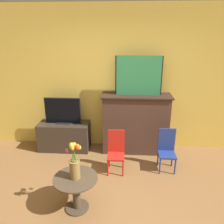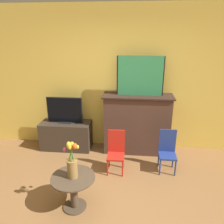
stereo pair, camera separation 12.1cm
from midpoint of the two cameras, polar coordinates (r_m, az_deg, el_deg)
The scene contains 9 objects.
wall_back at distance 4.20m, azimuth 0.76°, elevation 8.32°, with size 8.00×0.06×2.70m.
fireplace_mantel at distance 4.18m, azimuth 5.30°, elevation -2.83°, with size 1.28×0.46×1.13m.
painting at distance 3.94m, azimuth 6.09°, elevation 9.39°, with size 0.83×0.03×0.69m.
tv_stand at distance 4.46m, azimuth -13.02°, elevation -6.11°, with size 0.98×0.44×0.55m.
tv_monitor at distance 4.27m, azimuth -13.53°, elevation 0.22°, with size 0.69×0.12×0.51m.
chair_red at distance 3.65m, azimuth 0.10°, elevation -9.86°, with size 0.28×0.28×0.71m.
chair_blue at distance 3.79m, azimuth 13.22°, elevation -9.22°, with size 0.28×0.28×0.71m.
side_table at distance 3.00m, azimuth -10.58°, elevation -19.04°, with size 0.56×0.56×0.48m.
vase_tulips at distance 2.79m, azimuth -11.02°, elevation -13.27°, with size 0.18×0.20×0.53m.
Camera 1 is at (0.15, -1.99, 2.17)m, focal length 35.00 mm.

